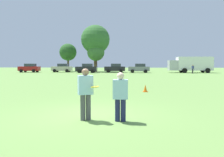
# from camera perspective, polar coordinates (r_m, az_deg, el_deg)

# --- Properties ---
(ground_plane) EXTENTS (186.03, 186.03, 0.00)m
(ground_plane) POSITION_cam_1_polar(r_m,az_deg,el_deg) (8.19, -5.62, -9.21)
(ground_plane) COLOR #6B9347
(player_thrower) EXTENTS (0.54, 0.42, 1.69)m
(player_thrower) POSITION_cam_1_polar(r_m,az_deg,el_deg) (7.33, -6.74, -3.21)
(player_thrower) COLOR #4C4C51
(player_thrower) RESTS_ON ground
(player_defender) EXTENTS (0.48, 0.28, 1.57)m
(player_defender) POSITION_cam_1_polar(r_m,az_deg,el_deg) (7.15, 2.15, -3.97)
(player_defender) COLOR #1E234C
(player_defender) RESTS_ON ground
(frisbee) EXTENTS (0.27, 0.27, 0.05)m
(frisbee) POSITION_cam_1_polar(r_m,az_deg,el_deg) (7.09, -4.36, -2.11)
(frisbee) COLOR yellow
(traffic_cone) EXTENTS (0.32, 0.32, 0.48)m
(traffic_cone) POSITION_cam_1_polar(r_m,az_deg,el_deg) (14.81, 8.44, -2.48)
(traffic_cone) COLOR #D8590C
(traffic_cone) RESTS_ON ground
(parked_car_near_left) EXTENTS (4.23, 2.28, 1.82)m
(parked_car_near_left) POSITION_cam_1_polar(r_m,az_deg,el_deg) (50.15, -20.19, 2.54)
(parked_car_near_left) COLOR maroon
(parked_car_near_left) RESTS_ON ground
(parked_car_mid_left) EXTENTS (4.23, 2.28, 1.82)m
(parked_car_mid_left) POSITION_cam_1_polar(r_m,az_deg,el_deg) (48.98, -12.54, 2.65)
(parked_car_mid_left) COLOR #B7AD99
(parked_car_mid_left) RESTS_ON ground
(parked_car_center) EXTENTS (4.23, 2.28, 1.82)m
(parked_car_center) POSITION_cam_1_polar(r_m,az_deg,el_deg) (45.05, -6.43, 2.63)
(parked_car_center) COLOR black
(parked_car_center) RESTS_ON ground
(parked_car_mid_right) EXTENTS (4.23, 2.28, 1.82)m
(parked_car_mid_right) POSITION_cam_1_polar(r_m,az_deg,el_deg) (46.08, 0.79, 2.68)
(parked_car_mid_right) COLOR black
(parked_car_mid_right) RESTS_ON ground
(parked_car_near_right) EXTENTS (4.23, 2.28, 1.82)m
(parked_car_near_right) POSITION_cam_1_polar(r_m,az_deg,el_deg) (45.40, 6.87, 2.63)
(parked_car_near_right) COLOR slate
(parked_car_near_right) RESTS_ON ground
(box_truck) EXTENTS (8.54, 3.12, 3.18)m
(box_truck) POSITION_cam_1_polar(r_m,az_deg,el_deg) (47.85, 19.40, 3.50)
(box_truck) COLOR white
(box_truck) RESTS_ON ground
(bystander_sideline_watcher) EXTENTS (0.28, 0.46, 1.62)m
(bystander_sideline_watcher) POSITION_cam_1_polar(r_m,az_deg,el_deg) (44.44, 19.80, 2.40)
(bystander_sideline_watcher) COLOR black
(bystander_sideline_watcher) RESTS_ON ground
(tree_west_maple) EXTENTS (4.03, 4.03, 6.56)m
(tree_west_maple) POSITION_cam_1_polar(r_m,az_deg,el_deg) (54.64, -11.10, 6.55)
(tree_west_maple) COLOR brown
(tree_west_maple) RESTS_ON ground
(tree_center_elm) EXTENTS (6.46, 6.46, 10.50)m
(tree_center_elm) POSITION_cam_1_polar(r_m,az_deg,el_deg) (51.51, -4.23, 9.81)
(tree_center_elm) COLOR brown
(tree_center_elm) RESTS_ON ground
(tree_east_birch) EXTENTS (3.87, 3.87, 6.30)m
(tree_east_birch) POSITION_cam_1_polar(r_m,az_deg,el_deg) (50.55, -4.12, 6.63)
(tree_east_birch) COLOR brown
(tree_east_birch) RESTS_ON ground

